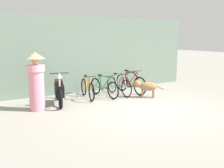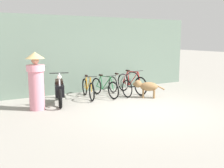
{
  "view_description": "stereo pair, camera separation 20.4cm",
  "coord_description": "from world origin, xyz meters",
  "px_view_note": "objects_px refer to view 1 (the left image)",
  "views": [
    {
      "loc": [
        -4.81,
        -6.0,
        2.13
      ],
      "look_at": [
        -0.55,
        1.22,
        0.65
      ],
      "focal_mm": 42.0,
      "sensor_mm": 36.0,
      "label": 1
    },
    {
      "loc": [
        -4.64,
        -6.11,
        2.13
      ],
      "look_at": [
        -0.55,
        1.22,
        0.65
      ],
      "focal_mm": 42.0,
      "sensor_mm": 36.0,
      "label": 2
    }
  ],
  "objects_px": {
    "motorcycle": "(59,91)",
    "spare_tire_left": "(130,80)",
    "bicycle_0": "(87,89)",
    "bicycle_3": "(130,84)",
    "person_in_robes": "(36,80)",
    "bicycle_1": "(104,87)",
    "stray_dog": "(146,86)",
    "bicycle_2": "(119,86)"
  },
  "relations": [
    {
      "from": "bicycle_0",
      "to": "motorcycle",
      "type": "xyz_separation_m",
      "value": [
        -1.14,
        -0.29,
        0.09
      ]
    },
    {
      "from": "bicycle_0",
      "to": "bicycle_2",
      "type": "bearing_deg",
      "value": 95.11
    },
    {
      "from": "bicycle_3",
      "to": "spare_tire_left",
      "type": "relative_size",
      "value": 2.56
    },
    {
      "from": "bicycle_0",
      "to": "stray_dog",
      "type": "bearing_deg",
      "value": 71.64
    },
    {
      "from": "bicycle_2",
      "to": "motorcycle",
      "type": "bearing_deg",
      "value": -87.24
    },
    {
      "from": "bicycle_1",
      "to": "motorcycle",
      "type": "height_order",
      "value": "motorcycle"
    },
    {
      "from": "bicycle_3",
      "to": "motorcycle",
      "type": "xyz_separation_m",
      "value": [
        -2.97,
        -0.24,
        0.06
      ]
    },
    {
      "from": "person_in_robes",
      "to": "bicycle_1",
      "type": "bearing_deg",
      "value": -121.31
    },
    {
      "from": "motorcycle",
      "to": "bicycle_0",
      "type": "bearing_deg",
      "value": 120.37
    },
    {
      "from": "bicycle_2",
      "to": "bicycle_3",
      "type": "xyz_separation_m",
      "value": [
        0.57,
        0.05,
        0.03
      ]
    },
    {
      "from": "bicycle_1",
      "to": "spare_tire_left",
      "type": "height_order",
      "value": "bicycle_1"
    },
    {
      "from": "person_in_robes",
      "to": "spare_tire_left",
      "type": "xyz_separation_m",
      "value": [
        4.45,
        1.59,
        -0.57
      ]
    },
    {
      "from": "bicycle_1",
      "to": "bicycle_2",
      "type": "height_order",
      "value": "bicycle_2"
    },
    {
      "from": "bicycle_2",
      "to": "bicycle_3",
      "type": "height_order",
      "value": "bicycle_3"
    },
    {
      "from": "bicycle_0",
      "to": "spare_tire_left",
      "type": "distance_m",
      "value": 2.65
    },
    {
      "from": "bicycle_2",
      "to": "spare_tire_left",
      "type": "xyz_separation_m",
      "value": [
        1.22,
        1.01,
        0.0
      ]
    },
    {
      "from": "stray_dog",
      "to": "spare_tire_left",
      "type": "distance_m",
      "value": 2.0
    },
    {
      "from": "bicycle_1",
      "to": "motorcycle",
      "type": "distance_m",
      "value": 1.79
    },
    {
      "from": "motorcycle",
      "to": "stray_dog",
      "type": "xyz_separation_m",
      "value": [
        2.99,
        -0.69,
        -0.02
      ]
    },
    {
      "from": "motorcycle",
      "to": "bicycle_3",
      "type": "bearing_deg",
      "value": 110.95
    },
    {
      "from": "motorcycle",
      "to": "person_in_robes",
      "type": "relative_size",
      "value": 1.05
    },
    {
      "from": "bicycle_1",
      "to": "motorcycle",
      "type": "bearing_deg",
      "value": -90.83
    },
    {
      "from": "bicycle_0",
      "to": "bicycle_1",
      "type": "distance_m",
      "value": 0.64
    },
    {
      "from": "bicycle_0",
      "to": "bicycle_1",
      "type": "bearing_deg",
      "value": 93.31
    },
    {
      "from": "bicycle_1",
      "to": "stray_dog",
      "type": "xyz_separation_m",
      "value": [
        1.21,
        -0.91,
        0.08
      ]
    },
    {
      "from": "bicycle_1",
      "to": "stray_dog",
      "type": "relative_size",
      "value": 1.72
    },
    {
      "from": "bicycle_3",
      "to": "person_in_robes",
      "type": "distance_m",
      "value": 3.88
    },
    {
      "from": "bicycle_3",
      "to": "stray_dog",
      "type": "xyz_separation_m",
      "value": [
        0.02,
        -0.93,
        0.04
      ]
    },
    {
      "from": "person_in_robes",
      "to": "bicycle_3",
      "type": "bearing_deg",
      "value": -124.96
    },
    {
      "from": "bicycle_1",
      "to": "bicycle_0",
      "type": "bearing_deg",
      "value": -104.06
    },
    {
      "from": "bicycle_2",
      "to": "person_in_robes",
      "type": "bearing_deg",
      "value": -81.74
    },
    {
      "from": "motorcycle",
      "to": "spare_tire_left",
      "type": "relative_size",
      "value": 2.62
    },
    {
      "from": "bicycle_1",
      "to": "motorcycle",
      "type": "relative_size",
      "value": 0.92
    },
    {
      "from": "person_in_robes",
      "to": "spare_tire_left",
      "type": "distance_m",
      "value": 4.75
    },
    {
      "from": "motorcycle",
      "to": "spare_tire_left",
      "type": "bearing_deg",
      "value": 124.66
    },
    {
      "from": "bicycle_1",
      "to": "spare_tire_left",
      "type": "bearing_deg",
      "value": 110.24
    },
    {
      "from": "bicycle_1",
      "to": "spare_tire_left",
      "type": "relative_size",
      "value": 2.42
    },
    {
      "from": "motorcycle",
      "to": "spare_tire_left",
      "type": "xyz_separation_m",
      "value": [
        3.63,
        1.21,
        -0.09
      ]
    },
    {
      "from": "spare_tire_left",
      "to": "bicycle_0",
      "type": "bearing_deg",
      "value": -159.7
    },
    {
      "from": "bicycle_0",
      "to": "bicycle_3",
      "type": "bearing_deg",
      "value": 98.13
    },
    {
      "from": "bicycle_3",
      "to": "motorcycle",
      "type": "distance_m",
      "value": 2.98
    },
    {
      "from": "bicycle_1",
      "to": "spare_tire_left",
      "type": "distance_m",
      "value": 2.1
    }
  ]
}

